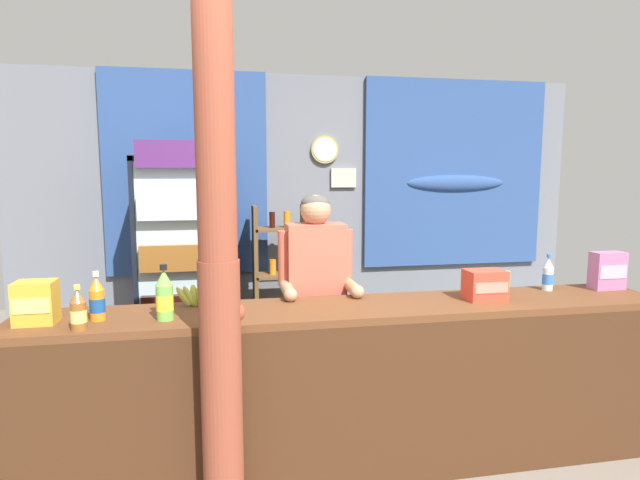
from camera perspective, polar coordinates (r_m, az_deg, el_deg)
The scene contains 16 objects.
ground_plane at distance 3.76m, azimuth 2.85°, elevation -19.05°, with size 7.10×7.10×0.00m, color slate.
back_wall_curtained at distance 4.99m, azimuth -0.98°, elevation 3.53°, with size 5.33×0.22×2.57m.
stall_counter at distance 2.93m, azimuth 4.63°, elevation -14.57°, with size 3.62×0.52×0.94m.
timber_post at distance 2.42m, azimuth -11.06°, elevation -3.44°, with size 0.21×0.19×2.56m.
drink_fridge at distance 4.35m, azimuth -14.44°, elevation -1.07°, with size 0.77×0.70×1.91m.
bottle_shelf_rack at distance 4.67m, azimuth -4.38°, elevation -4.40°, with size 0.48×0.28×1.39m.
plastic_lawn_chair at distance 4.58m, azimuth 17.27°, elevation -7.86°, with size 0.62×0.62×0.86m.
shopkeeper at distance 3.29m, azimuth -0.46°, elevation -5.09°, with size 0.48×0.42×1.54m.
soda_bottle_lime_soda at distance 2.73m, azimuth -16.69°, elevation -5.95°, with size 0.09×0.09×0.28m.
soda_bottle_orange_soda at distance 2.84m, azimuth -23.26°, elevation -6.02°, with size 0.07×0.07×0.25m.
soda_bottle_iced_tea at distance 2.71m, azimuth -24.98°, elevation -7.07°, with size 0.07×0.07×0.22m.
soda_bottle_water at distance 3.56m, azimuth 23.73°, elevation -3.52°, with size 0.06×0.06×0.23m.
snack_box_crackers at distance 3.17m, azimuth 17.63°, elevation -4.72°, with size 0.22×0.16×0.17m.
snack_box_choco_powder at distance 2.91m, azimuth -28.71°, elevation -6.02°, with size 0.19×0.15×0.21m.
snack_box_wafer at distance 3.76m, azimuth 28.99°, elevation -2.96°, with size 0.21×0.11×0.24m.
banana_bunch at distance 2.97m, azimuth -13.16°, elevation -5.95°, with size 0.27×0.06×0.16m.
Camera 1 is at (-0.81, -2.20, 1.68)m, focal length 29.17 mm.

